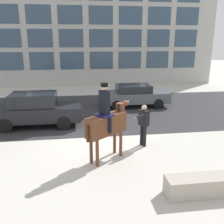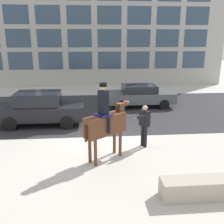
{
  "view_description": "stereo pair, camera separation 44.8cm",
  "coord_description": "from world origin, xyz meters",
  "views": [
    {
      "loc": [
        -0.83,
        -9.47,
        4.01
      ],
      "look_at": [
        0.34,
        -0.95,
        1.52
      ],
      "focal_mm": 40.0,
      "sensor_mm": 36.0,
      "label": 1
    },
    {
      "loc": [
        -0.38,
        -9.52,
        4.01
      ],
      "look_at": [
        0.34,
        -0.95,
        1.52
      ],
      "focal_mm": 40.0,
      "sensor_mm": 36.0,
      "label": 2
    }
  ],
  "objects": [
    {
      "name": "ground_plane",
      "position": [
        0.0,
        0.0,
        0.0
      ],
      "size": [
        80.0,
        80.0,
        0.0
      ],
      "primitive_type": "plane",
      "color": "beige"
    },
    {
      "name": "road_surface",
      "position": [
        0.0,
        4.75,
        0.0
      ],
      "size": [
        23.25,
        8.5,
        0.01
      ],
      "color": "#2D2D30",
      "rests_on": "ground_plane"
    },
    {
      "name": "mounted_horse_lead",
      "position": [
        0.08,
        -1.56,
        1.35
      ],
      "size": [
        1.7,
        1.4,
        2.7
      ],
      "rotation": [
        0.0,
        0.0,
        0.65
      ],
      "color": "#59331E",
      "rests_on": "ground_plane"
    },
    {
      "name": "pedestrian_bystander",
      "position": [
        1.61,
        -0.64,
        0.97
      ],
      "size": [
        0.72,
        0.77,
        1.66
      ],
      "rotation": [
        0.0,
        0.0,
        -2.59
      ],
      "color": "black",
      "rests_on": "ground_plane"
    },
    {
      "name": "street_car_near_lane",
      "position": [
        -2.87,
        2.4,
        0.82
      ],
      "size": [
        4.17,
        1.78,
        1.61
      ],
      "color": "black",
      "rests_on": "ground_plane"
    },
    {
      "name": "street_car_far_lane",
      "position": [
        2.63,
        5.44,
        0.71
      ],
      "size": [
        4.12,
        1.83,
        1.35
      ],
      "color": "#51565B",
      "rests_on": "ground_plane"
    },
    {
      "name": "planter_ledge",
      "position": [
        2.59,
        -3.99,
        0.27
      ],
      "size": [
        2.45,
        0.56,
        0.53
      ],
      "color": "#ADA393",
      "rests_on": "ground_plane"
    }
  ]
}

